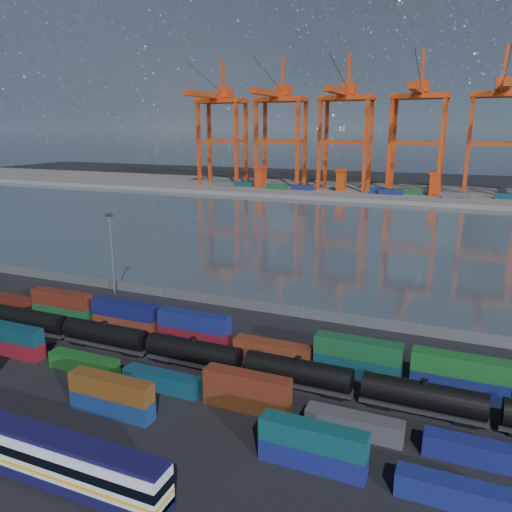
% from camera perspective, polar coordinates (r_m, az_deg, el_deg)
% --- Properties ---
extents(ground, '(700.00, 700.00, 0.00)m').
position_cam_1_polar(ground, '(71.21, -9.76, -13.43)').
color(ground, black).
rests_on(ground, ground).
extents(harbor_water, '(700.00, 700.00, 0.00)m').
position_cam_1_polar(harbor_water, '(164.67, 10.28, 2.59)').
color(harbor_water, '#324149').
rests_on(harbor_water, ground).
extents(far_quay, '(700.00, 70.00, 2.00)m').
position_cam_1_polar(far_quay, '(266.74, 15.43, 6.97)').
color(far_quay, '#514F4C').
rests_on(far_quay, ground).
extents(distant_mountains, '(2470.00, 1100.00, 520.00)m').
position_cam_1_polar(distant_mountains, '(1663.30, 25.40, 19.53)').
color(distant_mountains, '#1E2630').
rests_on(distant_mountains, ground).
extents(container_row_south, '(138.00, 2.21, 4.72)m').
position_cam_1_polar(container_row_south, '(71.95, -24.52, -12.43)').
color(container_row_south, '#3D4042').
rests_on(container_row_south, ground).
extents(container_row_mid, '(128.06, 2.20, 4.69)m').
position_cam_1_polar(container_row_mid, '(65.88, -7.97, -14.24)').
color(container_row_mid, navy).
rests_on(container_row_mid, ground).
extents(container_row_north, '(128.51, 2.42, 5.16)m').
position_cam_1_polar(container_row_north, '(77.16, -3.33, -9.19)').
color(container_row_north, '#0F1E4D').
rests_on(container_row_north, ground).
extents(tanker_string, '(123.15, 3.15, 4.50)m').
position_cam_1_polar(tanker_string, '(76.23, -12.27, -9.73)').
color(tanker_string, black).
rests_on(tanker_string, ground).
extents(waterfront_fence, '(160.12, 0.12, 2.20)m').
position_cam_1_polar(waterfront_fence, '(93.43, -0.48, -5.63)').
color(waterfront_fence, '#595B5E').
rests_on(waterfront_fence, ground).
extents(yard_light_mast, '(1.60, 0.40, 16.60)m').
position_cam_1_polar(yard_light_mast, '(104.66, -16.19, 0.72)').
color(yard_light_mast, slate).
rests_on(yard_light_mast, ground).
extents(gantry_cranes, '(201.52, 50.91, 68.94)m').
position_cam_1_polar(gantry_cranes, '(259.34, 14.13, 16.01)').
color(gantry_cranes, '#BF370D').
rests_on(gantry_cranes, ground).
extents(quay_containers, '(172.58, 10.99, 2.60)m').
position_cam_1_polar(quay_containers, '(253.93, 12.53, 7.32)').
color(quay_containers, navy).
rests_on(quay_containers, far_quay).
extents(straddle_carriers, '(140.00, 7.00, 11.10)m').
position_cam_1_polar(straddle_carriers, '(256.50, 14.66, 8.28)').
color(straddle_carriers, '#BF370D').
rests_on(straddle_carriers, far_quay).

